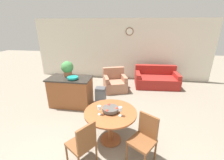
# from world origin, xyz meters

# --- Properties ---
(wall_back) EXTENTS (8.00, 0.09, 2.70)m
(wall_back) POSITION_xyz_m (0.00, 5.35, 1.35)
(wall_back) COLOR silver
(wall_back) RESTS_ON ground_plane
(dining_table) EXTENTS (1.10, 1.10, 0.74)m
(dining_table) POSITION_xyz_m (0.19, 1.11, 0.57)
(dining_table) COLOR brown
(dining_table) RESTS_ON ground_plane
(dining_chair_near_left) EXTENTS (0.58, 0.58, 0.92)m
(dining_chair_near_left) POSITION_xyz_m (-0.19, 0.43, 0.51)
(dining_chair_near_left) COLOR brown
(dining_chair_near_left) RESTS_ON ground_plane
(dining_chair_near_right) EXTENTS (0.58, 0.58, 0.92)m
(dining_chair_near_right) POSITION_xyz_m (0.87, 0.73, 0.51)
(dining_chair_near_right) COLOR brown
(dining_chair_near_right) RESTS_ON ground_plane
(fruit_bowl) EXTENTS (0.34, 0.34, 0.12)m
(fruit_bowl) POSITION_xyz_m (0.19, 1.11, 0.80)
(fruit_bowl) COLOR #4C4742
(fruit_bowl) RESTS_ON dining_table
(wine_glass_left) EXTENTS (0.07, 0.07, 0.20)m
(wine_glass_left) POSITION_xyz_m (-0.02, 0.98, 0.89)
(wine_glass_left) COLOR silver
(wine_glass_left) RESTS_ON dining_table
(wine_glass_right) EXTENTS (0.07, 0.07, 0.20)m
(wine_glass_right) POSITION_xyz_m (0.40, 0.99, 0.89)
(wine_glass_right) COLOR silver
(wine_glass_right) RESTS_ON dining_table
(kitchen_island) EXTENTS (1.31, 0.73, 0.92)m
(kitchen_island) POSITION_xyz_m (-1.29, 2.51, 0.46)
(kitchen_island) COLOR brown
(kitchen_island) RESTS_ON ground_plane
(teal_bowl) EXTENTS (0.32, 0.32, 0.08)m
(teal_bowl) POSITION_xyz_m (-1.14, 2.39, 0.97)
(teal_bowl) COLOR teal
(teal_bowl) RESTS_ON kitchen_island
(potted_plant) EXTENTS (0.37, 0.37, 0.47)m
(potted_plant) POSITION_xyz_m (-1.40, 2.67, 1.18)
(potted_plant) COLOR #A36642
(potted_plant) RESTS_ON kitchen_island
(trash_bin) EXTENTS (0.30, 0.26, 0.63)m
(trash_bin) POSITION_xyz_m (-0.35, 2.55, 0.31)
(trash_bin) COLOR #56565B
(trash_bin) RESTS_ON ground_plane
(couch) EXTENTS (1.77, 1.10, 0.81)m
(couch) POSITION_xyz_m (1.58, 4.55, 0.28)
(couch) COLOR maroon
(couch) RESTS_ON ground_plane
(armchair) EXTENTS (1.04, 1.03, 0.86)m
(armchair) POSITION_xyz_m (-0.08, 3.86, 0.29)
(armchair) COLOR #A87056
(armchair) RESTS_ON ground_plane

